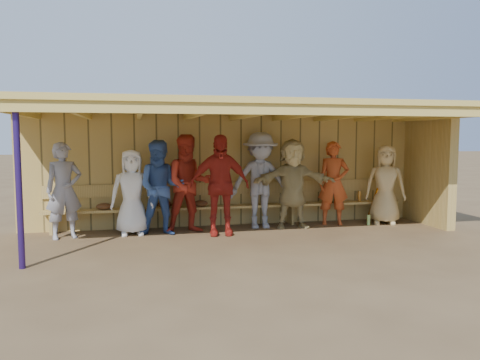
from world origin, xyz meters
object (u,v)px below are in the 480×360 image
player_e (260,180)px  player_h (385,185)px  player_a (64,191)px  player_d (220,185)px  player_b (132,192)px  player_g (334,183)px  bench (232,201)px  player_f (293,183)px  player_c (161,188)px  player_extra (189,184)px

player_e → player_h: bearing=0.7°
player_a → player_d: size_ratio=0.93×
player_b → player_g: bearing=0.6°
player_b → player_e: bearing=1.9°
player_e → bench: size_ratio=0.26×
player_f → bench: size_ratio=0.24×
player_f → bench: (-1.19, 0.46, -0.40)m
player_b → player_h: size_ratio=0.96×
player_a → bench: (3.29, 0.53, -0.37)m
player_c → player_f: bearing=8.6°
bench → player_f: bearing=-21.0°
player_h → player_extra: size_ratio=0.89×
player_b → player_e: player_e is taller
bench → player_c: bearing=-158.1°
player_f → player_g: size_ratio=1.03×
player_c → player_h: 4.80m
player_c → bench: bearing=27.3°
player_d → player_e: size_ratio=0.98×
player_e → player_f: (0.65, -0.15, -0.07)m
player_h → player_b: bearing=-156.6°
player_e → player_extra: 1.51m
player_h → player_extra: player_extra is taller
player_b → player_g: (4.23, 0.15, 0.07)m
bench → player_b: bearing=-167.5°
player_b → player_extra: size_ratio=0.85×
player_e → bench: 0.77m
player_f → player_c: bearing=-171.9°
player_c → player_d: player_d is taller
player_d → player_extra: (-0.55, 0.36, 0.00)m
player_g → player_extra: 3.13m
player_f → player_extra: 2.15m
player_e → player_a: bearing=-172.2°
player_g → player_h: (1.13, -0.18, -0.04)m
player_b → player_e: size_ratio=0.83×
player_h → bench: (-3.29, 0.48, -0.33)m
player_a → player_b: player_a is taller
player_c → player_extra: player_extra is taller
player_c → player_g: (3.68, 0.30, -0.02)m
player_c → bench: (1.51, 0.61, -0.39)m
player_a → player_c: size_ratio=0.98×
player_c → player_e: player_e is taller
player_f → player_g: (0.97, 0.15, -0.03)m
bench → player_d: bearing=-116.9°
player_a → player_h: 6.57m
player_d → bench: player_d is taller
player_f → player_e: bearing=171.8°
player_c → player_extra: size_ratio=0.95×
player_e → player_g: 1.63m
player_a → player_h: (6.57, 0.05, -0.04)m
player_c → player_d: 1.12m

